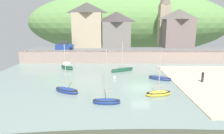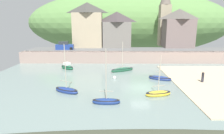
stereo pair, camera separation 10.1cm
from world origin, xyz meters
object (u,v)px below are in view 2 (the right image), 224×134
Objects in this scene: church_with_spire at (165,15)px; sailboat_nearest_shore at (106,101)px; person_on_slipway at (203,76)px; sailboat_tall_mast at (67,90)px; mooring_buoy at (115,78)px; waterfront_building_right at (178,28)px; sailboat_blue_trim at (160,78)px; waterfront_building_centre at (117,29)px; parked_car_near_slipway at (65,46)px; sailboat_white_hull at (67,67)px; waterfront_building_left at (88,25)px; dinghy_open_wooden at (122,70)px; sailboat_far_left at (158,93)px.

church_with_spire is 2.64× the size of sailboat_nearest_shore.
church_with_spire is 28.73m from person_on_slipway.
mooring_buoy is at bearing 72.26° from sailboat_tall_mast.
church_with_spire reaches higher than mooring_buoy.
waterfront_building_right is 24.41m from sailboat_blue_trim.
waterfront_building_centre is 0.93× the size of waterfront_building_right.
waterfront_building_right is 1.54× the size of sailboat_tall_mast.
waterfront_building_right is at bearing 5.02° from parked_car_near_slipway.
sailboat_white_hull is at bearing -150.49° from waterfront_building_right.
mooring_buoy is (6.02, 6.17, -0.12)m from sailboat_tall_mast.
sailboat_tall_mast is 3.83× the size of person_on_slipway.
church_with_spire is at bearing 11.09° from waterfront_building_left.
parked_car_near_slipway is at bearing 113.97° from sailboat_nearest_shore.
sailboat_far_left is at bearing -100.53° from dinghy_open_wooden.
sailboat_nearest_shore is at bearing -22.94° from sailboat_white_hull.
sailboat_nearest_shore reaches higher than sailboat_white_hull.
sailboat_white_hull is (-2.22, -14.31, -7.74)m from waterfront_building_left.
waterfront_building_right is 2.43× the size of sailboat_far_left.
waterfront_building_right is at bearing -56.46° from church_with_spire.
waterfront_building_left is 6.89× the size of person_on_slipway.
waterfront_building_right is at bearing 52.24° from mooring_buoy.
sailboat_tall_mast reaches higher than sailboat_nearest_shore.
sailboat_nearest_shore is 1.45× the size of parked_car_near_slipway.
waterfront_building_right is 5.91× the size of person_on_slipway.
sailboat_far_left is at bearing -145.86° from person_on_slipway.
parked_car_near_slipway is (-28.08, -4.50, -4.08)m from waterfront_building_right.
sailboat_blue_trim is (-9.32, -21.44, -7.04)m from waterfront_building_right.
waterfront_building_left is at bearing 37.79° from parked_car_near_slipway.
mooring_buoy is at bearing 85.86° from sailboat_nearest_shore.
sailboat_far_left is at bearing -111.47° from waterfront_building_right.
sailboat_white_hull is (-22.63, -18.31, -10.33)m from church_with_spire.
mooring_buoy is at bearing 112.13° from sailboat_far_left.
sailboat_tall_mast reaches higher than dinghy_open_wooden.
dinghy_open_wooden is at bearing 93.49° from sailboat_far_left.
parked_car_near_slipway is at bearing -160.09° from waterfront_building_centre.
person_on_slipway is at bearing 18.86° from sailboat_white_hull.
sailboat_far_left is 9.14m from person_on_slipway.
sailboat_far_left is at bearing -58.35° from parked_car_near_slipway.
church_with_spire is 2.59× the size of sailboat_tall_mast.
sailboat_far_left is (11.99, -28.14, -7.85)m from waterfront_building_left.
parked_car_near_slipway is (-10.87, 26.11, 2.92)m from sailboat_nearest_shore.
dinghy_open_wooden reaches higher than parked_car_near_slipway.
waterfront_building_centre is 31.37m from sailboat_nearest_shore.
waterfront_building_left reaches higher than parked_car_near_slipway.
church_with_spire is at bearing 30.76° from dinghy_open_wooden.
parked_car_near_slipway is at bearing 125.54° from mooring_buoy.
church_with_spire is 4.93× the size of sailboat_white_hull.
sailboat_blue_trim is 14.20m from sailboat_tall_mast.
church_with_spire is at bearing 123.54° from waterfront_building_right.
waterfront_building_left is 2.81× the size of sailboat_blue_trim.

